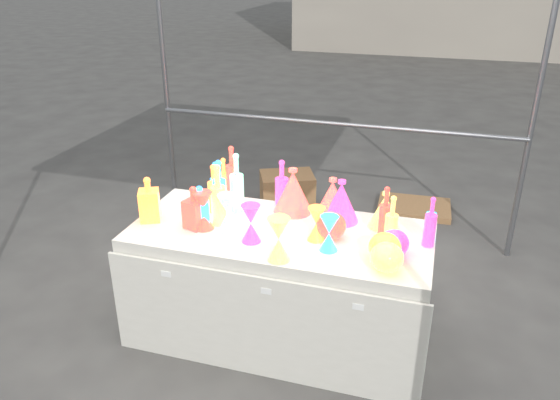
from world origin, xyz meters
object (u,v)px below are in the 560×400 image
(cardboard_box_closed, at_px, (287,192))
(globe_0, at_px, (385,249))
(display_table, at_px, (280,284))
(bottle_0, at_px, (224,178))
(hourglass_0, at_px, (203,211))
(decanter_0, at_px, (149,199))
(lampshade_0, at_px, (293,190))

(cardboard_box_closed, bearing_deg, globe_0, -85.14)
(display_table, xyz_separation_m, bottle_0, (-0.50, 0.36, 0.52))
(display_table, xyz_separation_m, globe_0, (0.64, -0.16, 0.45))
(bottle_0, distance_m, hourglass_0, 0.46)
(cardboard_box_closed, bearing_deg, hourglass_0, -113.29)
(globe_0, bearing_deg, cardboard_box_closed, 119.18)
(bottle_0, relative_size, hourglass_0, 1.22)
(display_table, bearing_deg, decanter_0, -173.99)
(globe_0, distance_m, lampshade_0, 0.78)
(decanter_0, bearing_deg, lampshade_0, -0.04)
(cardboard_box_closed, bearing_deg, lampshade_0, -97.13)
(display_table, height_order, cardboard_box_closed, display_table)
(globe_0, relative_size, lampshade_0, 0.60)
(cardboard_box_closed, height_order, decanter_0, decanter_0)
(lampshade_0, bearing_deg, globe_0, -11.95)
(hourglass_0, xyz_separation_m, lampshade_0, (0.45, 0.38, 0.03))
(bottle_0, xyz_separation_m, lampshade_0, (0.50, -0.07, 0.00))
(hourglass_0, bearing_deg, lampshade_0, 40.77)
(decanter_0, relative_size, globe_0, 1.62)
(lampshade_0, bearing_deg, cardboard_box_closed, 130.44)
(bottle_0, bearing_deg, display_table, -35.82)
(hourglass_0, height_order, lampshade_0, lampshade_0)
(display_table, height_order, decanter_0, decanter_0)
(display_table, distance_m, cardboard_box_closed, 1.91)
(bottle_0, distance_m, decanter_0, 0.54)
(cardboard_box_closed, bearing_deg, bottle_0, -114.99)
(display_table, xyz_separation_m, decanter_0, (-0.81, -0.09, 0.52))
(bottle_0, xyz_separation_m, hourglass_0, (0.05, -0.45, -0.03))
(bottle_0, distance_m, globe_0, 1.25)
(display_table, height_order, lampshade_0, lampshade_0)
(decanter_0, xyz_separation_m, globe_0, (1.45, -0.08, -0.07))
(display_table, xyz_separation_m, lampshade_0, (0.00, 0.29, 0.52))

